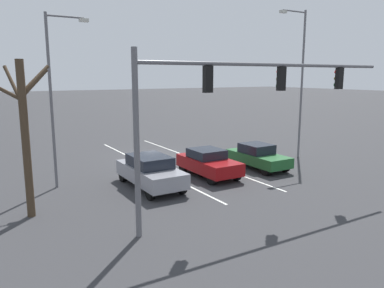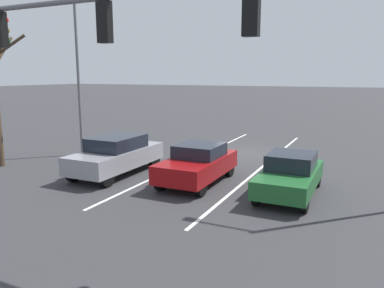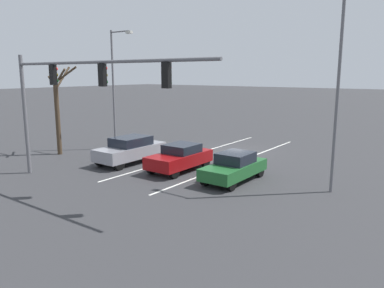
# 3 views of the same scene
# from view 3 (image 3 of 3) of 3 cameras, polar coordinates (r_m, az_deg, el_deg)

# --- Properties ---
(ground_plane) EXTENTS (240.00, 240.00, 0.00)m
(ground_plane) POSITION_cam_3_polar(r_m,az_deg,el_deg) (26.13, 6.31, -1.18)
(ground_plane) COLOR #333335
(lane_stripe_left_divider) EXTENTS (0.12, 16.46, 0.01)m
(lane_stripe_left_divider) POSITION_cam_3_polar(r_m,az_deg,el_deg) (23.40, 7.26, -2.60)
(lane_stripe_left_divider) COLOR silver
(lane_stripe_left_divider) RESTS_ON ground_plane
(lane_stripe_center_divider) EXTENTS (0.12, 16.46, 0.01)m
(lane_stripe_center_divider) POSITION_cam_3_polar(r_m,az_deg,el_deg) (25.21, 0.34, -1.54)
(lane_stripe_center_divider) COLOR silver
(lane_stripe_center_divider) RESTS_ON ground_plane
(car_gray_rightlane_front) EXTENTS (1.86, 4.54, 1.59)m
(car_gray_rightlane_front) POSITION_cam_3_polar(r_m,az_deg,el_deg) (22.99, -9.34, -0.79)
(car_gray_rightlane_front) COLOR gray
(car_gray_rightlane_front) RESTS_ON ground_plane
(car_maroon_midlane_front) EXTENTS (1.83, 4.02, 1.47)m
(car_maroon_midlane_front) POSITION_cam_3_polar(r_m,az_deg,el_deg) (20.87, -1.85, -2.02)
(car_maroon_midlane_front) COLOR maroon
(car_maroon_midlane_front) RESTS_ON ground_plane
(car_darkgreen_leftlane_front) EXTENTS (1.71, 4.10, 1.44)m
(car_darkgreen_leftlane_front) POSITION_cam_3_polar(r_m,az_deg,el_deg) (18.98, 6.45, -3.47)
(car_darkgreen_leftlane_front) COLOR #1E5928
(car_darkgreen_leftlane_front) RESTS_ON ground_plane
(traffic_signal_gantry) EXTENTS (12.31, 0.37, 6.30)m
(traffic_signal_gantry) POSITION_cam_3_polar(r_m,az_deg,el_deg) (18.23, -17.80, 8.31)
(traffic_signal_gantry) COLOR slate
(traffic_signal_gantry) RESTS_ON ground_plane
(street_lamp_right_shoulder) EXTENTS (2.02, 0.24, 8.26)m
(street_lamp_right_shoulder) POSITION_cam_3_polar(r_m,az_deg,el_deg) (26.90, -11.63, 9.22)
(street_lamp_right_shoulder) COLOR slate
(street_lamp_right_shoulder) RESTS_ON ground_plane
(street_lamp_left_shoulder) EXTENTS (2.21, 0.24, 9.49)m
(street_lamp_left_shoulder) POSITION_cam_3_polar(r_m,az_deg,el_deg) (17.72, 20.82, 10.23)
(street_lamp_left_shoulder) COLOR slate
(street_lamp_left_shoulder) RESTS_ON ground_plane
(bare_tree_near) EXTENTS (2.25, 1.61, 6.01)m
(bare_tree_near) POSITION_cam_3_polar(r_m,az_deg,el_deg) (26.30, -19.78, 5.76)
(bare_tree_near) COLOR #423323
(bare_tree_near) RESTS_ON ground_plane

